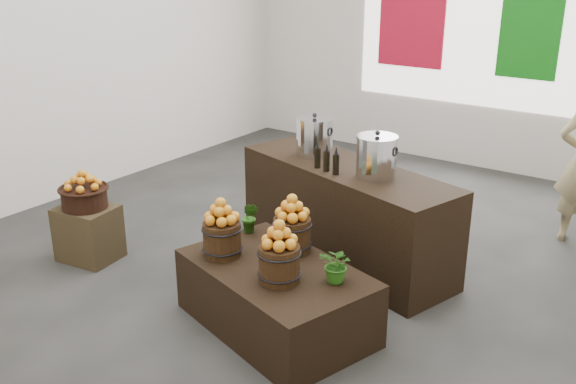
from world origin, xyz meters
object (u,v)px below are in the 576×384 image
Objects in this scene: stock_pot_left at (314,138)px; stock_pot_center at (376,158)px; display_table at (276,297)px; counter at (346,214)px; wicker_basket at (84,198)px; crate at (89,233)px.

stock_pot_center is at bearing -16.14° from stock_pot_left.
display_table is at bearing -67.06° from stock_pot_left.
counter reaches higher than display_table.
wicker_basket is 2.11m from stock_pot_left.
stock_pot_left reaches higher than display_table.
crate is 2.04m from display_table.
stock_pot_center reaches higher than counter.
stock_pot_center is at bearing 29.48° from crate.
stock_pot_center reaches higher than wicker_basket.
wicker_basket is (0.00, 0.00, 0.34)m from crate.
crate is 1.51× the size of stock_pot_left.
display_table is at bearing 1.90° from wicker_basket.
counter is at bearing -16.14° from stock_pot_left.
stock_pot_left is at bearing 45.08° from crate.
stock_pot_left is (-0.42, 0.12, 0.60)m from counter.
counter reaches higher than wicker_basket.
stock_pot_left is (-0.59, 1.39, 0.79)m from display_table.
stock_pot_left reaches higher than crate.
wicker_basket is 2.30m from counter.
stock_pot_left is 1.00× the size of stock_pot_center.
stock_pot_center is at bearing 29.48° from wicker_basket.
stock_pot_left reaches higher than counter.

